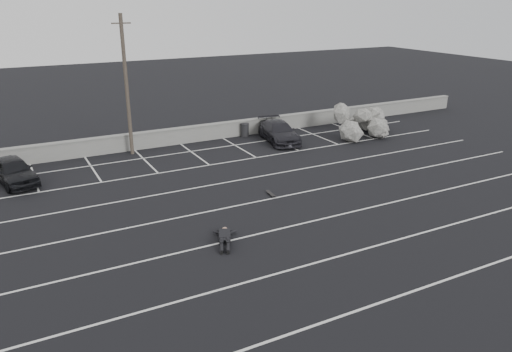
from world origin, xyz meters
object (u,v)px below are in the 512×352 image
trash_bin (245,130)px  skateboard (271,194)px  car_right (279,132)px  person (225,233)px  car_left (13,171)px  utility_pole (127,86)px  riprap_pile (366,127)px

trash_bin → skateboard: bearing=-109.9°
skateboard → car_right: bearing=62.1°
trash_bin → person: bearing=-119.5°
person → car_left: bearing=147.1°
utility_pole → trash_bin: (7.84, 0.40, -3.67)m
car_right → riprap_pile: size_ratio=0.83×
trash_bin → person: (-7.54, -13.34, -0.21)m
car_right → riprap_pile: (6.05, -1.47, -0.03)m
utility_pole → skateboard: bearing=-67.0°
riprap_pile → person: bearing=-147.1°
trash_bin → riprap_pile: (7.50, -3.60, 0.16)m
utility_pole → person: size_ratio=3.06×
utility_pole → trash_bin: 8.66m
car_right → skateboard: car_right is taller
car_left → riprap_pile: riprap_pile is taller
riprap_pile → skateboard: bearing=-149.5°
car_left → skateboard: (10.78, -7.54, -0.61)m
car_right → skateboard: bearing=-112.1°
trash_bin → riprap_pile: size_ratio=0.17×
car_left → car_right: 15.92m
utility_pole → trash_bin: bearing=2.9°
car_right → riprap_pile: riprap_pile is taller
car_left → riprap_pile: bearing=-16.5°
trash_bin → skateboard: trash_bin is taller
car_left → trash_bin: size_ratio=4.34×
riprap_pile → car_left: bearing=177.5°
riprap_pile → skateboard: 12.99m
car_left → utility_pole: size_ratio=0.49×
car_left → riprap_pile: (21.97, -0.96, -0.05)m
person → skateboard: bearing=63.5°
car_left → person: 12.75m
car_left → riprap_pile: 21.99m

